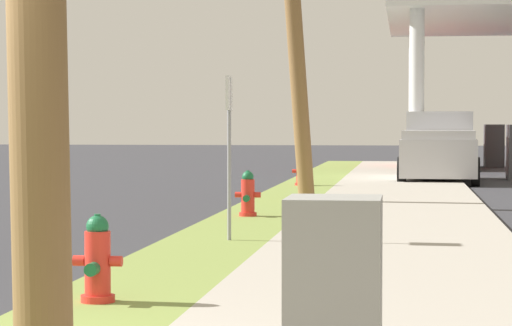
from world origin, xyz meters
name	(u,v)px	position (x,y,z in m)	size (l,w,h in m)	color
fire_hydrant_nearest	(97,264)	(0.57, 3.21, 0.45)	(0.42, 0.38, 0.74)	red
fire_hydrant_second	(248,196)	(0.59, 12.25, 0.45)	(0.42, 0.38, 0.74)	red
fire_hydrant_third	(301,172)	(0.59, 21.60, 0.45)	(0.42, 0.37, 0.74)	red
utility_cabinet	(334,302)	(2.75, 0.27, 0.63)	(0.59, 0.63, 1.09)	slate
street_sign_post	(229,123)	(0.88, 8.42, 1.63)	(0.05, 0.36, 2.12)	gray
truck_silver_at_forecourt	(440,149)	(4.06, 26.18, 0.91)	(2.32, 5.48, 1.97)	#BCBCC1
truck_red_on_apron	(444,143)	(4.48, 35.68, 0.91)	(2.29, 5.46, 1.97)	red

